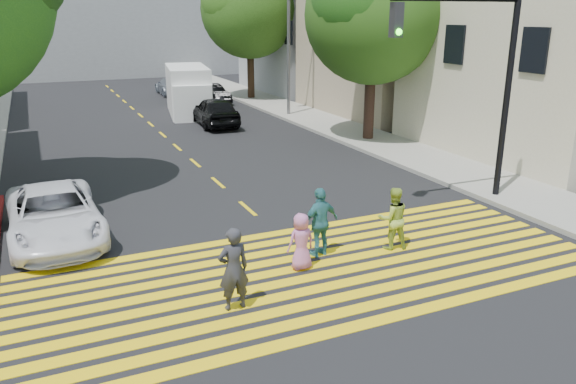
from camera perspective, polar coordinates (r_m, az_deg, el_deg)
ground at (r=12.14m, az=5.92°, el=-10.27°), size 120.00×120.00×0.00m
sidewalk_right at (r=28.52m, az=5.72°, el=6.27°), size 3.00×60.00×0.15m
crosswalk at (r=13.13m, az=3.12°, el=-7.91°), size 13.40×5.30×0.01m
lane_line at (r=32.68m, az=-14.29°, el=7.15°), size 0.12×34.40×0.01m
building_right_cream at (r=26.78m, az=26.63°, el=14.45°), size 10.00×10.00×10.00m
building_right_tan at (r=34.88m, az=12.25°, el=16.19°), size 10.00×10.00×10.00m
building_right_grey at (r=44.25m, az=3.51°, el=16.77°), size 10.00×10.00×10.00m
backdrop_block at (r=57.48m, az=-19.64°, el=17.03°), size 30.00×8.00×12.00m
tree_right_near at (r=26.00m, az=8.76°, el=18.09°), size 7.59×7.45×8.79m
tree_right_far at (r=39.10m, az=-3.85°, el=18.58°), size 7.63×7.32×9.35m
pedestrian_man at (r=11.19m, az=-5.56°, el=-7.80°), size 0.65×0.43×1.74m
pedestrian_woman at (r=14.23m, az=10.62°, el=-2.65°), size 0.90×0.78×1.60m
pedestrian_child at (r=12.92m, az=1.34°, el=-5.06°), size 0.69×0.47×1.35m
pedestrian_extra at (r=13.58m, az=3.32°, el=-3.08°), size 1.07×0.61×1.73m
white_sedan at (r=15.83m, az=-22.66°, el=-2.12°), size 2.41×4.94×1.35m
dark_car_near at (r=30.02m, az=-7.44°, el=8.14°), size 2.05×4.62×1.54m
silver_car at (r=42.52m, az=-11.79°, el=10.51°), size 1.86×4.40×1.27m
dark_car_parked at (r=37.98m, az=-7.75°, el=9.86°), size 1.74×3.86×1.23m
white_van at (r=33.74m, az=-10.09°, el=9.97°), size 3.08×6.10×2.75m
traffic_signal at (r=17.62m, az=18.81°, el=11.96°), size 4.42×0.38×6.48m
street_lamp at (r=32.18m, az=-0.30°, el=17.72°), size 2.25×0.33×9.93m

